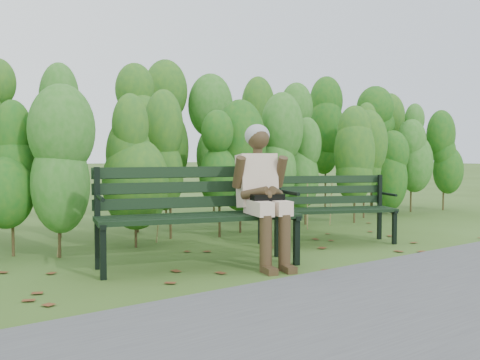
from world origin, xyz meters
TOP-DOWN VIEW (x-y plane):
  - ground at (0.00, 0.00)m, footprint 80.00×80.00m
  - footpath at (0.00, -2.20)m, footprint 60.00×2.50m
  - hedge_band at (0.00, 1.86)m, footprint 11.04×1.67m
  - leaf_litter at (-0.55, -0.14)m, footprint 5.94×2.17m
  - bench_left at (-0.79, -0.01)m, footprint 1.92×1.12m
  - bench_right at (1.07, 0.15)m, footprint 1.61×1.10m
  - seated_woman at (-0.29, -0.36)m, footprint 0.56×0.80m

SIDE VIEW (x-z plane):
  - ground at x=0.00m, z-range 0.00..0.00m
  - leaf_litter at x=-0.55m, z-range 0.00..0.01m
  - footpath at x=0.00m, z-range 0.00..0.01m
  - bench_right at x=1.07m, z-range 0.07..0.84m
  - bench_left at x=-0.79m, z-range 0.08..1.00m
  - seated_woman at x=-0.29m, z-range 0.09..1.40m
  - hedge_band at x=0.00m, z-range 0.05..2.47m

